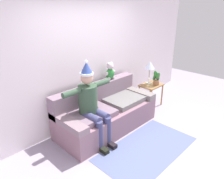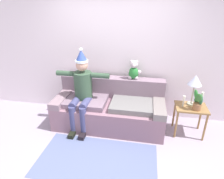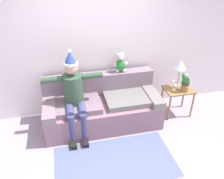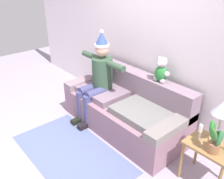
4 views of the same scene
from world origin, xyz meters
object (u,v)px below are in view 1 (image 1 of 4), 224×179
(potted_plant, at_px, (156,78))
(couch, at_px, (105,112))
(side_table, at_px, (151,88))
(person_seated, at_px, (91,103))
(teddy_bear, at_px, (110,72))
(candle_short, at_px, (154,76))
(table_lamp, at_px, (150,66))
(candle_tall, at_px, (149,81))

(potted_plant, bearing_deg, couch, 174.06)
(side_table, bearing_deg, person_seated, -177.26)
(teddy_bear, xyz_separation_m, side_table, (1.08, -0.36, -0.59))
(couch, height_order, potted_plant, potted_plant)
(side_table, bearing_deg, potted_plant, -56.35)
(potted_plant, height_order, candle_short, potted_plant)
(table_lamp, xyz_separation_m, candle_short, (0.15, -0.04, -0.27))
(candle_tall, xyz_separation_m, candle_short, (0.31, 0.06, 0.04))
(table_lamp, distance_m, potted_plant, 0.33)
(side_table, bearing_deg, table_lamp, 88.46)
(candle_tall, bearing_deg, person_seated, -177.65)
(side_table, xyz_separation_m, potted_plant, (0.06, -0.09, 0.27))
(teddy_bear, distance_m, candle_short, 1.32)
(couch, bearing_deg, person_seated, -161.36)
(table_lamp, bearing_deg, potted_plant, -71.59)
(teddy_bear, height_order, candle_short, teddy_bear)
(teddy_bear, bearing_deg, candle_tall, -22.05)
(person_seated, relative_size, teddy_bear, 4.05)
(couch, distance_m, teddy_bear, 0.88)
(couch, height_order, person_seated, person_seated)
(person_seated, relative_size, potted_plant, 3.97)
(table_lamp, bearing_deg, teddy_bear, 165.87)
(potted_plant, bearing_deg, candle_short, 54.48)
(potted_plant, distance_m, candle_tall, 0.23)
(person_seated, bearing_deg, teddy_bear, 26.09)
(potted_plant, bearing_deg, table_lamp, 108.41)
(couch, bearing_deg, side_table, -2.77)
(teddy_bear, height_order, candle_tall, teddy_bear)
(couch, height_order, side_table, couch)
(couch, distance_m, table_lamp, 1.66)
(side_table, height_order, candle_short, candle_short)
(side_table, bearing_deg, teddy_bear, 161.77)
(candle_tall, bearing_deg, table_lamp, 33.69)
(person_seated, distance_m, table_lamp, 2.03)
(candle_tall, relative_size, candle_short, 0.77)
(candle_short, bearing_deg, person_seated, -176.40)
(person_seated, xyz_separation_m, candle_tall, (1.86, 0.08, -0.09))
(table_lamp, relative_size, candle_short, 2.05)
(candle_short, bearing_deg, couch, 178.86)
(candle_short, bearing_deg, candle_tall, -168.92)
(side_table, bearing_deg, couch, 177.23)
(table_lamp, bearing_deg, couch, -179.60)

